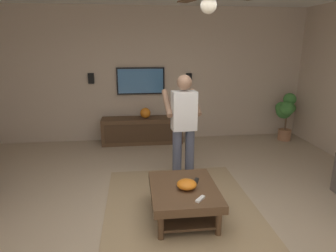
{
  "coord_description": "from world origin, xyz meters",
  "views": [
    {
      "loc": [
        -3.09,
        0.44,
        2.06
      ],
      "look_at": [
        0.95,
        -0.03,
        0.94
      ],
      "focal_mm": 31.75,
      "sensor_mm": 36.0,
      "label": 1
    }
  ],
  "objects_px": {
    "remote_black": "(196,181)",
    "wall_speaker_left": "(189,78)",
    "coffee_table": "(184,195)",
    "potted_plant_tall": "(286,111)",
    "remote_white": "(200,199)",
    "media_console": "(142,130)",
    "wall_speaker_right": "(91,78)",
    "vase_round": "(145,113)",
    "person_standing": "(184,122)",
    "tv": "(141,81)",
    "bowl": "(187,184)"
  },
  "relations": [
    {
      "from": "coffee_table",
      "to": "wall_speaker_left",
      "type": "xyz_separation_m",
      "value": [
        3.18,
        -0.64,
        1.05
      ]
    },
    {
      "from": "media_console",
      "to": "wall_speaker_right",
      "type": "distance_m",
      "value": 1.53
    },
    {
      "from": "tv",
      "to": "remote_black",
      "type": "distance_m",
      "value": 3.23
    },
    {
      "from": "tv",
      "to": "bowl",
      "type": "xyz_separation_m",
      "value": [
        -3.21,
        -0.44,
        -0.85
      ]
    },
    {
      "from": "tv",
      "to": "bowl",
      "type": "bearing_deg",
      "value": 7.72
    },
    {
      "from": "media_console",
      "to": "potted_plant_tall",
      "type": "relative_size",
      "value": 1.63
    },
    {
      "from": "remote_white",
      "to": "wall_speaker_left",
      "type": "height_order",
      "value": "wall_speaker_left"
    },
    {
      "from": "vase_round",
      "to": "wall_speaker_right",
      "type": "height_order",
      "value": "wall_speaker_right"
    },
    {
      "from": "potted_plant_tall",
      "to": "bowl",
      "type": "xyz_separation_m",
      "value": [
        -2.82,
        2.69,
        -0.2
      ]
    },
    {
      "from": "remote_black",
      "to": "bowl",
      "type": "bearing_deg",
      "value": -21.76
    },
    {
      "from": "potted_plant_tall",
      "to": "wall_speaker_right",
      "type": "xyz_separation_m",
      "value": [
        0.41,
        4.16,
        0.72
      ]
    },
    {
      "from": "remote_black",
      "to": "wall_speaker_right",
      "type": "distance_m",
      "value": 3.6
    },
    {
      "from": "coffee_table",
      "to": "wall_speaker_left",
      "type": "distance_m",
      "value": 3.41
    },
    {
      "from": "vase_round",
      "to": "wall_speaker_left",
      "type": "bearing_deg",
      "value": -74.87
    },
    {
      "from": "media_console",
      "to": "person_standing",
      "type": "bearing_deg",
      "value": 16.92
    },
    {
      "from": "wall_speaker_right",
      "to": "wall_speaker_left",
      "type": "bearing_deg",
      "value": -90.0
    },
    {
      "from": "remote_white",
      "to": "media_console",
      "type": "bearing_deg",
      "value": -129.01
    },
    {
      "from": "remote_white",
      "to": "vase_round",
      "type": "distance_m",
      "value": 3.29
    },
    {
      "from": "media_console",
      "to": "remote_white",
      "type": "height_order",
      "value": "media_console"
    },
    {
      "from": "remote_black",
      "to": "person_standing",
      "type": "bearing_deg",
      "value": -158.09
    },
    {
      "from": "bowl",
      "to": "remote_black",
      "type": "height_order",
      "value": "bowl"
    },
    {
      "from": "media_console",
      "to": "remote_black",
      "type": "distance_m",
      "value": 2.88
    },
    {
      "from": "bowl",
      "to": "remote_black",
      "type": "bearing_deg",
      "value": -42.99
    },
    {
      "from": "bowl",
      "to": "remote_black",
      "type": "relative_size",
      "value": 1.59
    },
    {
      "from": "remote_black",
      "to": "wall_speaker_left",
      "type": "height_order",
      "value": "wall_speaker_left"
    },
    {
      "from": "tv",
      "to": "media_console",
      "type": "bearing_deg",
      "value": -0.0
    },
    {
      "from": "tv",
      "to": "bowl",
      "type": "relative_size",
      "value": 4.27
    },
    {
      "from": "media_console",
      "to": "wall_speaker_left",
      "type": "xyz_separation_m",
      "value": [
        0.25,
        -1.04,
        1.07
      ]
    },
    {
      "from": "media_console",
      "to": "wall_speaker_right",
      "type": "relative_size",
      "value": 7.73
    },
    {
      "from": "tv",
      "to": "wall_speaker_right",
      "type": "xyz_separation_m",
      "value": [
        0.01,
        1.03,
        0.07
      ]
    },
    {
      "from": "wall_speaker_left",
      "to": "person_standing",
      "type": "bearing_deg",
      "value": 167.59
    },
    {
      "from": "media_console",
      "to": "potted_plant_tall",
      "type": "xyz_separation_m",
      "value": [
        -0.15,
        -3.13,
        0.37
      ]
    },
    {
      "from": "remote_black",
      "to": "vase_round",
      "type": "relative_size",
      "value": 0.68
    },
    {
      "from": "wall_speaker_left",
      "to": "wall_speaker_right",
      "type": "xyz_separation_m",
      "value": [
        0.0,
        2.08,
        0.03
      ]
    },
    {
      "from": "potted_plant_tall",
      "to": "bowl",
      "type": "relative_size",
      "value": 4.39
    },
    {
      "from": "media_console",
      "to": "person_standing",
      "type": "height_order",
      "value": "person_standing"
    },
    {
      "from": "remote_white",
      "to": "vase_round",
      "type": "height_order",
      "value": "vase_round"
    },
    {
      "from": "coffee_table",
      "to": "potted_plant_tall",
      "type": "bearing_deg",
      "value": -44.39
    },
    {
      "from": "bowl",
      "to": "remote_white",
      "type": "xyz_separation_m",
      "value": [
        -0.28,
        -0.1,
        -0.04
      ]
    },
    {
      "from": "coffee_table",
      "to": "potted_plant_tall",
      "type": "xyz_separation_m",
      "value": [
        2.78,
        -2.72,
        0.35
      ]
    },
    {
      "from": "tv",
      "to": "vase_round",
      "type": "xyz_separation_m",
      "value": [
        -0.25,
        -0.08,
        -0.65
      ]
    },
    {
      "from": "bowl",
      "to": "wall_speaker_left",
      "type": "distance_m",
      "value": 3.4
    },
    {
      "from": "media_console",
      "to": "vase_round",
      "type": "xyz_separation_m",
      "value": [
        -0.01,
        -0.08,
        0.39
      ]
    },
    {
      "from": "media_console",
      "to": "wall_speaker_left",
      "type": "height_order",
      "value": "wall_speaker_left"
    },
    {
      "from": "remote_white",
      "to": "tv",
      "type": "bearing_deg",
      "value": -129.65
    },
    {
      "from": "coffee_table",
      "to": "vase_round",
      "type": "xyz_separation_m",
      "value": [
        2.92,
        0.33,
        0.36
      ]
    },
    {
      "from": "coffee_table",
      "to": "person_standing",
      "type": "distance_m",
      "value": 1.23
    },
    {
      "from": "remote_white",
      "to": "vase_round",
      "type": "bearing_deg",
      "value": -130.3
    },
    {
      "from": "potted_plant_tall",
      "to": "remote_white",
      "type": "bearing_deg",
      "value": 140.15
    },
    {
      "from": "coffee_table",
      "to": "vase_round",
      "type": "height_order",
      "value": "vase_round"
    }
  ]
}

